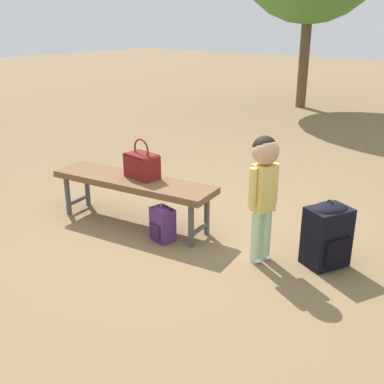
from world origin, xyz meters
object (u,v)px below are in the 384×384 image
park_bench (133,184)px  backpack_large (327,233)px  child_standing (264,180)px  backpack_small (163,222)px  handbag (142,165)px

park_bench → backpack_large: (1.72, 0.40, -0.12)m
park_bench → child_standing: child_standing is taller
park_bench → backpack_large: 1.77m
park_bench → backpack_small: park_bench is taller
park_bench → handbag: bearing=55.4°
child_standing → backpack_small: size_ratio=2.99×
handbag → backpack_large: handbag is taller
backpack_small → park_bench: bearing=168.6°
child_standing → backpack_small: child_standing is taller
handbag → child_standing: child_standing is taller
park_bench → backpack_small: (0.44, -0.09, -0.22)m
backpack_large → backpack_small: size_ratio=1.60×
child_standing → backpack_large: bearing=30.9°
park_bench → handbag: size_ratio=4.46×
child_standing → backpack_large: size_ratio=1.86×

